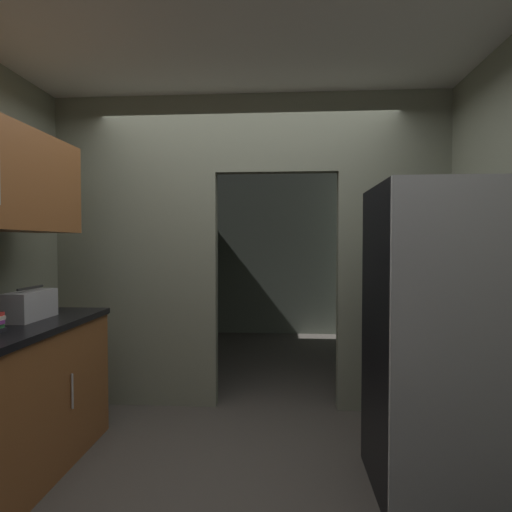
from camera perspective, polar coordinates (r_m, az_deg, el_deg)
The scene contains 6 objects.
ground at distance 2.73m, azimuth -3.72°, elevation -29.42°, with size 20.00×20.00×0.00m, color #47423D.
kitchen_overhead_slab at distance 3.00m, azimuth -2.74°, elevation 27.05°, with size 3.74×6.57×0.06m, color silver.
kitchen_partition at distance 3.62m, azimuth -2.23°, elevation 2.08°, with size 3.34×0.12×2.66m.
adjoining_room_shell at distance 5.63m, azimuth 0.72°, elevation 0.96°, with size 3.34×3.03×2.66m.
refrigerator at distance 2.63m, azimuth 24.99°, elevation -10.35°, with size 0.85×0.77×1.73m.
boombox at distance 3.06m, azimuth -28.30°, elevation -5.89°, with size 0.17×0.37×0.21m.
Camera 1 is at (0.31, -2.31, 1.41)m, focal length 29.48 mm.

